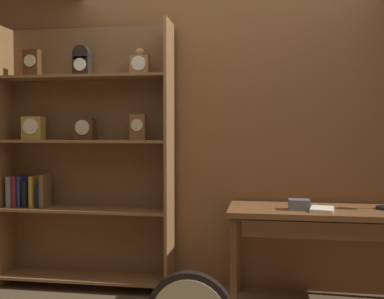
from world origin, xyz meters
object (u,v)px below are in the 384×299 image
Objects in this scene: workbench at (328,221)px; toolbox_small at (299,205)px; open_repair_manual at (322,209)px; bookshelf at (82,157)px.

toolbox_small is (-0.22, -0.05, 0.13)m from workbench.
workbench is at bearing 64.96° from open_repair_manual.
bookshelf reaches higher than workbench.
workbench is at bearing 13.34° from toolbox_small.
workbench is (2.01, -0.18, -0.46)m from bookshelf.
bookshelf is at bearing 174.78° from workbench.
bookshelf is 2.01m from open_repair_manual.
toolbox_small reaches higher than workbench.
workbench is 9.66× the size of toolbox_small.
open_repair_manual is at bearing -9.02° from toolbox_small.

